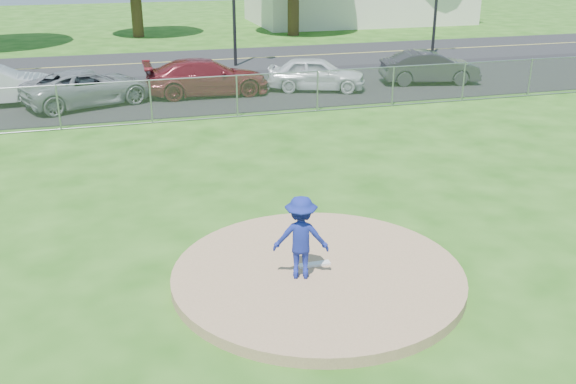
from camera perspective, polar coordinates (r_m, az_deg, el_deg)
name	(u,v)px	position (r m, az deg, el deg)	size (l,w,h in m)	color
ground	(220,134)	(21.08, -6.05, 5.11)	(120.00, 120.00, 0.00)	#205212
pitchers_mound	(318,275)	(12.01, 2.66, -7.37)	(5.40, 5.40, 0.20)	#9F7957
pitching_rubber	(314,264)	(12.12, 2.37, -6.43)	(0.60, 0.15, 0.04)	white
chain_link_fence	(209,98)	(22.80, -7.04, 8.26)	(40.00, 0.06, 1.50)	gray
parking_lot	(192,92)	(27.31, -8.55, 8.76)	(50.00, 8.00, 0.01)	black
street	(171,62)	(34.62, -10.33, 11.31)	(60.00, 7.00, 0.01)	black
pitcher	(301,237)	(11.40, 1.16, -4.06)	(1.00, 0.57, 1.55)	navy
traffic_cone	(41,101)	(25.81, -21.10, 7.59)	(0.33, 0.33, 0.65)	#FF560D
parked_car_gray	(89,87)	(25.85, -17.29, 8.88)	(2.25, 4.87, 1.35)	gray
parked_car_darkred	(207,77)	(26.58, -7.25, 10.10)	(2.03, 5.00, 1.45)	maroon
parked_car_pearl	(316,74)	(27.30, 2.52, 10.47)	(1.64, 4.07, 1.39)	silver
parked_car_charcoal	(430,67)	(29.33, 12.49, 10.77)	(1.48, 4.24, 1.40)	#29292C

